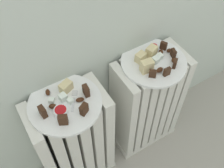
% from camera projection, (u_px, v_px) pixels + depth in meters
% --- Properties ---
extents(radiator_left, '(0.32, 0.18, 0.57)m').
position_uv_depth(radiator_left, '(74.00, 142.00, 1.17)').
color(radiator_left, silver).
rests_on(radiator_left, ground_plane).
extents(radiator_right, '(0.32, 0.18, 0.57)m').
position_uv_depth(radiator_right, '(146.00, 104.00, 1.29)').
color(radiator_right, silver).
rests_on(radiator_right, ground_plane).
extents(plate_left, '(0.26, 0.26, 0.01)m').
position_uv_depth(plate_left, '(65.00, 104.00, 0.94)').
color(plate_left, white).
rests_on(plate_left, radiator_left).
extents(plate_right, '(0.26, 0.26, 0.01)m').
position_uv_depth(plate_right, '(154.00, 62.00, 1.06)').
color(plate_right, white).
rests_on(plate_right, radiator_right).
extents(dark_cake_slice_left_0, '(0.02, 0.03, 0.04)m').
position_uv_depth(dark_cake_slice_left_0, '(43.00, 112.00, 0.89)').
color(dark_cake_slice_left_0, '#382114').
rests_on(dark_cake_slice_left_0, plate_left).
extents(dark_cake_slice_left_1, '(0.03, 0.03, 0.04)m').
position_uv_depth(dark_cake_slice_left_1, '(63.00, 120.00, 0.87)').
color(dark_cake_slice_left_1, '#382114').
rests_on(dark_cake_slice_left_1, plate_left).
extents(dark_cake_slice_left_2, '(0.03, 0.03, 0.04)m').
position_uv_depth(dark_cake_slice_left_2, '(84.00, 109.00, 0.89)').
color(dark_cake_slice_left_2, '#382114').
rests_on(dark_cake_slice_left_2, plate_left).
extents(dark_cake_slice_left_3, '(0.02, 0.03, 0.04)m').
position_uv_depth(dark_cake_slice_left_3, '(86.00, 91.00, 0.94)').
color(dark_cake_slice_left_3, '#382114').
rests_on(dark_cake_slice_left_3, plate_left).
extents(marble_cake_slice_left_0, '(0.05, 0.04, 0.04)m').
position_uv_depth(marble_cake_slice_left_0, '(66.00, 87.00, 0.95)').
color(marble_cake_slice_left_0, beige).
rests_on(marble_cake_slice_left_0, plate_left).
extents(turkish_delight_left_0, '(0.03, 0.03, 0.02)m').
position_uv_depth(turkish_delight_left_0, '(52.00, 101.00, 0.93)').
color(turkish_delight_left_0, white).
rests_on(turkish_delight_left_0, plate_left).
extents(turkish_delight_left_1, '(0.03, 0.03, 0.03)m').
position_uv_depth(turkish_delight_left_1, '(63.00, 97.00, 0.93)').
color(turkish_delight_left_1, white).
rests_on(turkish_delight_left_1, plate_left).
extents(turkish_delight_left_2, '(0.02, 0.02, 0.02)m').
position_uv_depth(turkish_delight_left_2, '(70.00, 101.00, 0.93)').
color(turkish_delight_left_2, white).
rests_on(turkish_delight_left_2, plate_left).
extents(medjool_date_left_0, '(0.02, 0.03, 0.02)m').
position_uv_depth(medjool_date_left_0, '(48.00, 92.00, 0.95)').
color(medjool_date_left_0, '#3D1E0F').
rests_on(medjool_date_left_0, plate_left).
extents(medjool_date_left_1, '(0.03, 0.02, 0.01)m').
position_uv_depth(medjool_date_left_1, '(80.00, 100.00, 0.93)').
color(medjool_date_left_1, '#3D1E0F').
rests_on(medjool_date_left_1, plate_left).
extents(medjool_date_left_2, '(0.03, 0.03, 0.02)m').
position_uv_depth(medjool_date_left_2, '(53.00, 106.00, 0.92)').
color(medjool_date_left_2, '#3D1E0F').
rests_on(medjool_date_left_2, plate_left).
extents(jam_bowl_left, '(0.05, 0.05, 0.02)m').
position_uv_depth(jam_bowl_left, '(61.00, 111.00, 0.90)').
color(jam_bowl_left, white).
rests_on(jam_bowl_left, plate_left).
extents(dark_cake_slice_right_0, '(0.03, 0.03, 0.04)m').
position_uv_depth(dark_cake_slice_right_0, '(153.00, 74.00, 0.99)').
color(dark_cake_slice_right_0, '#382114').
rests_on(dark_cake_slice_right_0, plate_right).
extents(dark_cake_slice_right_1, '(0.03, 0.01, 0.04)m').
position_uv_depth(dark_cake_slice_right_1, '(167.00, 72.00, 1.00)').
color(dark_cake_slice_right_1, '#382114').
rests_on(dark_cake_slice_right_1, plate_right).
extents(dark_cake_slice_right_2, '(0.03, 0.03, 0.04)m').
position_uv_depth(dark_cake_slice_right_2, '(175.00, 64.00, 1.02)').
color(dark_cake_slice_right_2, '#382114').
rests_on(dark_cake_slice_right_2, plate_right).
extents(dark_cake_slice_right_3, '(0.02, 0.03, 0.04)m').
position_uv_depth(dark_cake_slice_right_3, '(173.00, 53.00, 1.06)').
color(dark_cake_slice_right_3, '#382114').
rests_on(dark_cake_slice_right_3, plate_right).
extents(dark_cake_slice_right_4, '(0.02, 0.03, 0.04)m').
position_uv_depth(dark_cake_slice_right_4, '(164.00, 46.00, 1.08)').
color(dark_cake_slice_right_4, '#382114').
rests_on(dark_cake_slice_right_4, plate_right).
extents(marble_cake_slice_right_0, '(0.05, 0.04, 0.05)m').
position_uv_depth(marble_cake_slice_right_0, '(147.00, 66.00, 1.01)').
color(marble_cake_slice_right_0, beige).
rests_on(marble_cake_slice_right_0, plate_right).
extents(marble_cake_slice_right_1, '(0.05, 0.04, 0.04)m').
position_uv_depth(marble_cake_slice_right_1, '(141.00, 57.00, 1.04)').
color(marble_cake_slice_right_1, beige).
rests_on(marble_cake_slice_right_1, plate_right).
extents(marble_cake_slice_right_2, '(0.05, 0.04, 0.05)m').
position_uv_depth(marble_cake_slice_right_2, '(151.00, 52.00, 1.06)').
color(marble_cake_slice_right_2, beige).
rests_on(marble_cake_slice_right_2, plate_right).
extents(turkish_delight_right_0, '(0.02, 0.02, 0.02)m').
position_uv_depth(turkish_delight_right_0, '(159.00, 56.00, 1.06)').
color(turkish_delight_right_0, white).
rests_on(turkish_delight_right_0, plate_right).
extents(turkish_delight_right_1, '(0.03, 0.03, 0.02)m').
position_uv_depth(turkish_delight_right_1, '(156.00, 60.00, 1.04)').
color(turkish_delight_right_1, white).
rests_on(turkish_delight_right_1, plate_right).
extents(medjool_date_right_0, '(0.03, 0.03, 0.02)m').
position_uv_depth(medjool_date_right_0, '(174.00, 60.00, 1.05)').
color(medjool_date_right_0, '#3D1E0F').
rests_on(medjool_date_right_0, plate_right).
extents(medjool_date_right_1, '(0.03, 0.02, 0.02)m').
position_uv_depth(medjool_date_right_1, '(160.00, 70.00, 1.02)').
color(medjool_date_right_1, '#3D1E0F').
rests_on(medjool_date_right_1, plate_right).
extents(medjool_date_right_2, '(0.03, 0.02, 0.02)m').
position_uv_depth(medjool_date_right_2, '(169.00, 50.00, 1.08)').
color(medjool_date_right_2, '#3D1E0F').
rests_on(medjool_date_right_2, plate_right).
extents(medjool_date_right_3, '(0.03, 0.03, 0.02)m').
position_uv_depth(medjool_date_right_3, '(161.00, 52.00, 1.08)').
color(medjool_date_right_3, '#3D1E0F').
rests_on(medjool_date_right_3, plate_right).
extents(jam_bowl_right, '(0.04, 0.04, 0.02)m').
position_uv_depth(jam_bowl_right, '(153.00, 47.00, 1.09)').
color(jam_bowl_right, white).
rests_on(jam_bowl_right, plate_right).
extents(fork, '(0.06, 0.08, 0.00)m').
position_uv_depth(fork, '(74.00, 99.00, 0.94)').
color(fork, silver).
rests_on(fork, plate_left).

